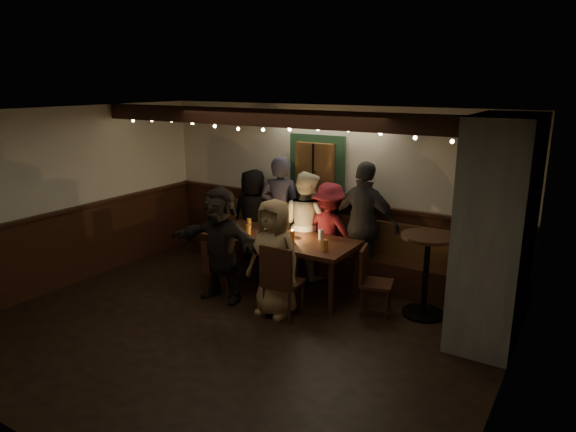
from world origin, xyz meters
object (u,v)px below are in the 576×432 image
Objects in this scene: chair_near_right at (280,278)px; person_f at (221,244)px; person_g at (274,258)px; person_a at (253,216)px; chair_end at (370,276)px; high_top at (426,265)px; chair_near_left at (218,265)px; dining_table at (280,242)px; person_d at (329,232)px; person_c at (306,224)px; person_b at (281,213)px; person_e at (365,225)px.

person_f reaches higher than chair_near_right.
person_g is at bearing -0.37° from person_f.
chair_end is at bearing 151.18° from person_a.
person_a is (-3.07, 0.53, 0.10)m from high_top.
person_a is at bearing 133.63° from person_g.
dining_table is at bearing 51.24° from chair_near_left.
high_top reaches higher than chair_near_left.
person_a is (-2.44, 0.83, 0.28)m from chair_end.
chair_near_left is at bearing -162.01° from chair_end.
person_g is at bearing 86.91° from person_d.
dining_table is 1.43× the size of person_g.
chair_near_left is 1.55m from person_c.
person_a reaches higher than chair_end.
chair_end is 0.82× the size of high_top.
chair_near_right is at bearing -6.44° from chair_near_left.
person_b is 1.42m from person_e.
chair_near_left is at bearing -160.05° from high_top.
person_d is at bearing 55.09° from chair_near_left.
person_c is (0.04, 0.66, 0.10)m from dining_table.
person_a is (-0.45, 1.48, 0.31)m from chair_near_left.
person_f is at bearing -160.72° from chair_end.
chair_near_right is 0.63× the size of person_a.
high_top reaches higher than dining_table.
high_top is at bearing 155.54° from person_b.
person_b is (-2.51, 0.49, 0.23)m from high_top.
person_f reaches higher than dining_table.
person_d is (-1.63, 0.47, 0.06)m from high_top.
person_a is at bearing 7.56° from person_c.
person_c is 1.07× the size of person_g.
dining_table is 2.64× the size of chair_near_left.
person_e is (-1.09, 0.53, 0.24)m from high_top.
person_a reaches higher than dining_table.
chair_near_right is 0.53× the size of person_e.
person_e is (0.54, 0.06, 0.18)m from person_d.
person_b is (0.11, 1.45, 0.45)m from chair_near_left.
person_c is at bearing 158.89° from person_b.
person_f reaches higher than chair_end.
dining_table is at bearing 133.15° from person_a.
person_f is at bearing 75.32° from person_b.
person_a is at bearing 170.21° from high_top.
person_b is 0.99× the size of person_e.
person_f is (-2.54, -0.97, 0.11)m from high_top.
person_e is (-0.46, 0.83, 0.42)m from chair_end.
person_c is (1.06, -0.11, 0.04)m from person_a.
person_b is (-1.88, 0.80, 0.42)m from chair_end.
chair_near_left is 0.45× the size of person_e.
person_e is at bearing 118.92° from chair_end.
chair_near_right is 0.54× the size of person_b.
person_b reaches higher than person_c.
person_e reaches higher than chair_end.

